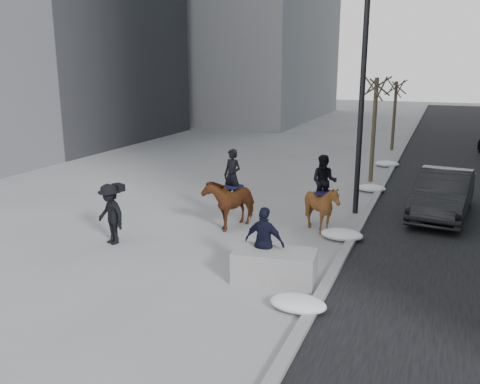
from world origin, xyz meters
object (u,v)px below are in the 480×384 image
at_px(mounted_left, 231,198).
at_px(mounted_right, 322,202).
at_px(planter, 275,266).
at_px(car_near, 443,194).

distance_m(mounted_left, mounted_right, 2.86).
height_order(planter, mounted_right, mounted_right).
distance_m(car_near, mounted_right, 4.63).
relative_size(mounted_left, mounted_right, 1.03).
relative_size(planter, mounted_right, 0.81).
xyz_separation_m(planter, car_near, (3.58, 7.15, 0.39)).
distance_m(car_near, mounted_left, 7.18).
bearing_deg(mounted_left, planter, -53.45).
bearing_deg(car_near, mounted_right, -130.72).
bearing_deg(planter, mounted_right, 87.12).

